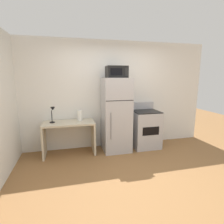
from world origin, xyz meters
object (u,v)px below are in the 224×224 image
desk_lamp (53,112)px  oven_range (145,129)px  desk (69,132)px  microwave (117,72)px  refrigerator (116,115)px  paper_towel_roll (80,116)px

desk_lamp → oven_range: size_ratio=0.32×
desk → microwave: bearing=-2.8°
refrigerator → microwave: bearing=-89.7°
oven_range → refrigerator: bearing=-178.9°
paper_towel_roll → desk_lamp: bearing=-173.9°
desk → microwave: (1.09, -0.05, 1.33)m
desk_lamp → refrigerator: size_ratio=0.20×
refrigerator → oven_range: refrigerator is taller
paper_towel_roll → microwave: 1.30m
paper_towel_roll → microwave: (0.84, -0.13, 0.98)m
desk_lamp → microwave: microwave is taller
desk → oven_range: (1.86, -0.02, -0.06)m
desk_lamp → oven_range: 2.25m
oven_range → paper_towel_roll: bearing=176.6°
desk_lamp → oven_range: desk_lamp is taller
refrigerator → oven_range: (0.77, 0.01, -0.40)m
desk_lamp → paper_towel_roll: desk_lamp is taller
microwave → refrigerator: bearing=90.3°
desk → microwave: size_ratio=2.47×
paper_towel_roll → desk: bearing=-163.5°
refrigerator → desk: bearing=178.3°
desk → oven_range: oven_range is taller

